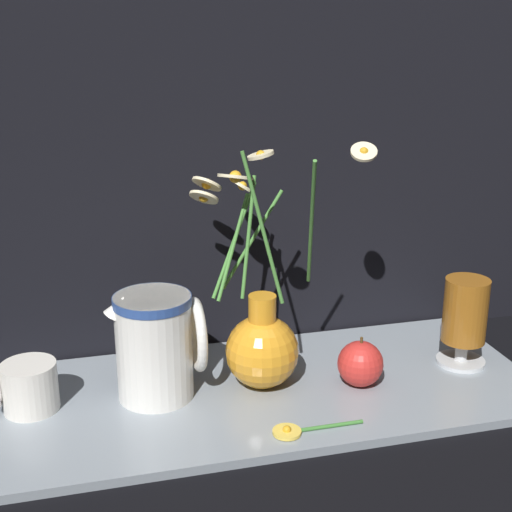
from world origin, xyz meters
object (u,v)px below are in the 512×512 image
at_px(vase_with_flowers, 261,340).
at_px(ceramic_pitcher, 157,342).
at_px(tea_glass, 465,315).
at_px(orange_fruit, 360,364).
at_px(yellow_mug, 28,387).

distance_m(vase_with_flowers, ceramic_pitcher, 0.14).
bearing_deg(tea_glass, orange_fruit, -171.89).
bearing_deg(vase_with_flowers, ceramic_pitcher, 177.79).
distance_m(vase_with_flowers, yellow_mug, 0.31).
bearing_deg(yellow_mug, orange_fruit, -5.90).
bearing_deg(yellow_mug, ceramic_pitcher, -1.66).
bearing_deg(tea_glass, yellow_mug, 178.00).
distance_m(yellow_mug, ceramic_pitcher, 0.18).
xyz_separation_m(vase_with_flowers, yellow_mug, (-0.31, 0.01, -0.04)).
bearing_deg(vase_with_flowers, orange_fruit, -14.95).
distance_m(vase_with_flowers, orange_fruit, 0.14).
xyz_separation_m(vase_with_flowers, ceramic_pitcher, (-0.14, 0.01, 0.01)).
distance_m(yellow_mug, orange_fruit, 0.45).
xyz_separation_m(ceramic_pitcher, orange_fruit, (0.27, -0.04, -0.05)).
relative_size(ceramic_pitcher, orange_fruit, 2.15).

